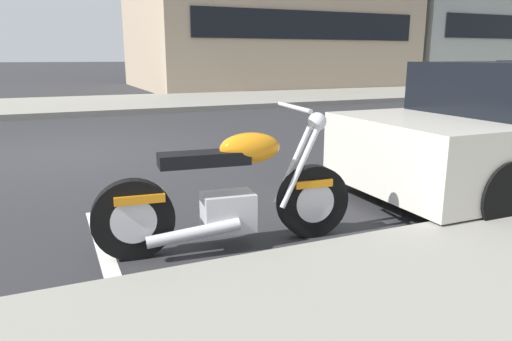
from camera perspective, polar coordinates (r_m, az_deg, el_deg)
ground_plane at (r=7.87m, az=-21.04°, el=1.87°), size 260.00×260.00×0.00m
sidewalk_far_curb at (r=19.46m, az=15.82°, el=8.91°), size 120.00×5.00×0.14m
parking_stall_stripe at (r=3.83m, az=-17.55°, el=-9.59°), size 0.12×2.20×0.01m
parked_motorcycle at (r=3.69m, az=-3.02°, el=-2.99°), size 2.05×0.62×1.10m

